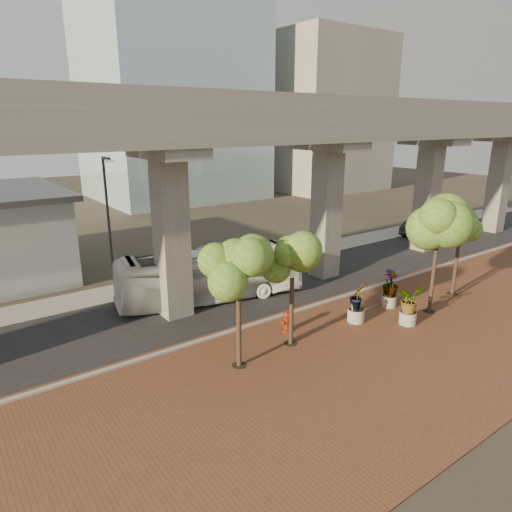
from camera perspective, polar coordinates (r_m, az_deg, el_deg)
ground at (r=28.77m, az=2.60°, el=-5.75°), size 160.00×160.00×0.00m
brick_plaza at (r=23.65m, az=15.03°, el=-11.41°), size 70.00×13.00×0.06m
asphalt_road at (r=30.24m, az=0.23°, el=-4.56°), size 90.00×8.00×0.04m
curb_strip at (r=27.33m, az=5.24°, el=-6.85°), size 70.00×0.25×0.16m
far_sidewalk at (r=34.56m, az=-5.18°, el=-1.89°), size 90.00×3.00×0.06m
transit_viaduct at (r=28.46m, az=0.25°, el=9.23°), size 72.00×5.60×12.40m
midrise_block at (r=78.85m, az=8.23°, el=17.09°), size 18.00×16.00×24.00m
transit_bus at (r=28.64m, az=-5.69°, el=-2.45°), size 11.97×5.12×3.25m
parked_car at (r=48.16m, az=19.36°, el=3.35°), size 4.63×2.38×1.45m
fire_hydrant at (r=24.59m, az=3.88°, el=-8.14°), size 0.61×0.55×1.22m
planter_front at (r=26.46m, az=18.63°, el=-5.34°), size 2.05×2.05×2.25m
planter_right at (r=28.62m, az=16.45°, el=-3.46°), size 2.14×2.14×2.29m
planter_left at (r=26.00m, az=12.51°, el=-5.15°), size 2.10×2.10×2.31m
street_tree_far_west at (r=19.69m, az=-2.24°, el=-1.41°), size 3.53×3.53×6.39m
street_tree_near_west at (r=21.95m, az=4.60°, el=-0.70°), size 2.97×2.97×5.72m
street_tree_near_east at (r=27.64m, az=21.87°, el=3.16°), size 4.03×4.03×6.87m
street_tree_far_east at (r=31.34m, az=24.24°, el=3.39°), size 3.06×3.06×5.92m
streetlamp_west at (r=28.76m, az=-17.88°, el=4.28°), size 0.44×1.29×8.90m
streetlamp_east at (r=39.78m, az=8.50°, el=6.94°), size 0.37×1.10×7.57m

